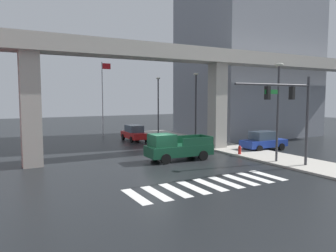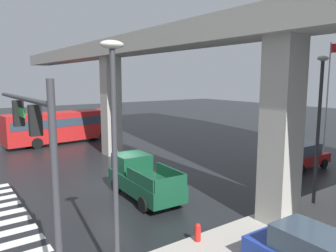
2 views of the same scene
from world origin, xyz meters
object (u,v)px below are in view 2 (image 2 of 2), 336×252
at_px(traffic_signal_mast, 36,145).
at_px(street_lamp_mid_block, 319,114).
at_px(flagpole, 329,89).
at_px(sedan_red, 302,156).
at_px(pickup_truck, 142,178).
at_px(city_bus, 64,125).
at_px(street_lamp_near_corner, 114,137).
at_px(fire_hydrant, 198,234).

distance_m(traffic_signal_mast, street_lamp_mid_block, 12.58).
relative_size(traffic_signal_mast, flagpole, 0.71).
bearing_deg(flagpole, sedan_red, -74.70).
distance_m(sedan_red, flagpole, 7.58).
bearing_deg(traffic_signal_mast, pickup_truck, 128.30).
bearing_deg(pickup_truck, traffic_signal_mast, -51.70).
bearing_deg(sedan_red, city_bus, -150.51).
bearing_deg(sedan_red, street_lamp_mid_block, -53.12).
relative_size(street_lamp_near_corner, street_lamp_mid_block, 1.00).
xyz_separation_m(traffic_signal_mast, fire_hydrant, (0.57, 5.44, -3.95)).
xyz_separation_m(pickup_truck, street_lamp_near_corner, (5.96, -4.41, 3.57)).
bearing_deg(street_lamp_mid_block, street_lamp_near_corner, -90.00).
xyz_separation_m(street_lamp_near_corner, fire_hydrant, (-0.40, 3.52, -4.13)).
distance_m(city_bus, sedan_red, 21.56).
bearing_deg(street_lamp_near_corner, sedan_red, 104.73).
bearing_deg(street_lamp_mid_block, pickup_truck, -133.78).
height_order(pickup_truck, sedan_red, pickup_truck).
height_order(traffic_signal_mast, street_lamp_mid_block, street_lamp_mid_block).
distance_m(city_bus, street_lamp_near_corner, 23.94).
bearing_deg(street_lamp_near_corner, flagpole, 104.88).
bearing_deg(pickup_truck, street_lamp_mid_block, 46.22).
relative_size(fire_hydrant, flagpole, 0.09).
xyz_separation_m(city_bus, fire_hydrant, (22.66, -2.24, -1.29)).
bearing_deg(flagpole, fire_hydrant, -73.60).
bearing_deg(sedan_red, traffic_signal_mast, -79.66).
bearing_deg(street_lamp_near_corner, city_bus, 165.96).
bearing_deg(fire_hydrant, sedan_red, 106.90).
xyz_separation_m(pickup_truck, city_bus, (-17.10, 1.35, 0.73)).
height_order(pickup_truck, fire_hydrant, pickup_truck).
bearing_deg(pickup_truck, flagpole, 89.86).
distance_m(sedan_red, street_lamp_near_corner, 17.33).
height_order(city_bus, street_lamp_near_corner, street_lamp_near_corner).
xyz_separation_m(street_lamp_near_corner, street_lamp_mid_block, (0.00, 10.63, 0.00)).
height_order(city_bus, traffic_signal_mast, traffic_signal_mast).
distance_m(sedan_red, fire_hydrant, 13.43).
bearing_deg(pickup_truck, fire_hydrant, -9.09).
relative_size(city_bus, street_lamp_near_corner, 1.52).
height_order(fire_hydrant, flagpole, flagpole).
distance_m(sedan_red, street_lamp_mid_block, 8.07).
xyz_separation_m(street_lamp_mid_block, flagpole, (-5.92, 11.64, 0.77)).
height_order(pickup_truck, street_lamp_near_corner, street_lamp_near_corner).
xyz_separation_m(sedan_red, flagpole, (-1.62, 5.91, 4.47)).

